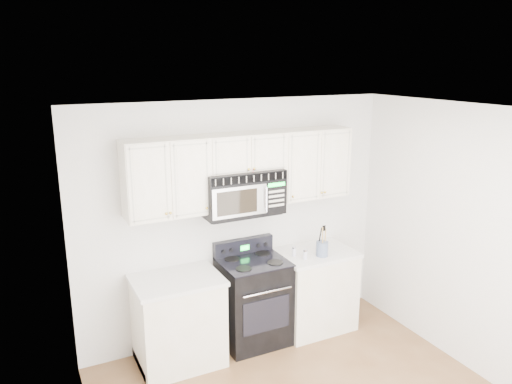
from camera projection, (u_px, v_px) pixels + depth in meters
room at (330, 284)px, 3.86m from camera, size 3.51×3.51×2.61m
base_cabinet_left at (178, 324)px, 4.99m from camera, size 0.86×0.65×0.92m
base_cabinet_right at (313, 292)px, 5.68m from camera, size 0.86×0.65×0.92m
range at (253, 300)px, 5.36m from camera, size 0.69×0.63×1.10m
upper_cabinets at (244, 166)px, 5.08m from camera, size 2.44×0.37×0.75m
microwave at (242, 192)px, 5.08m from camera, size 0.83×0.46×0.46m
utensil_crock at (322, 248)px, 5.40m from camera, size 0.13×0.13×0.35m
shaker_salt at (294, 251)px, 5.40m from camera, size 0.04×0.04×0.11m
shaker_pepper at (305, 254)px, 5.32m from camera, size 0.04×0.04×0.11m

